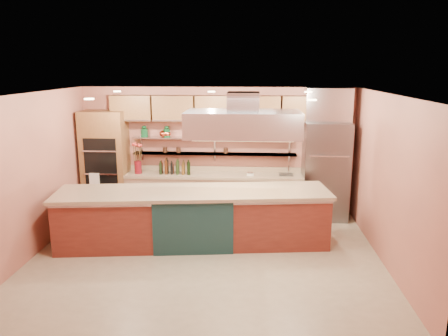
# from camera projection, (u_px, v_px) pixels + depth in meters

# --- Properties ---
(floor) EXTENTS (6.00, 5.00, 0.02)m
(floor) POSITION_uv_depth(u_px,v_px,m) (206.00, 256.00, 7.64)
(floor) COLOR tan
(floor) RESTS_ON ground
(ceiling) EXTENTS (6.00, 5.00, 0.02)m
(ceiling) POSITION_uv_depth(u_px,v_px,m) (205.00, 94.00, 7.00)
(ceiling) COLOR black
(ceiling) RESTS_ON wall_back
(wall_back) EXTENTS (6.00, 0.04, 2.80)m
(wall_back) POSITION_uv_depth(u_px,v_px,m) (217.00, 150.00, 9.75)
(wall_back) COLOR #AD6451
(wall_back) RESTS_ON floor
(wall_front) EXTENTS (6.00, 0.04, 2.80)m
(wall_front) POSITION_uv_depth(u_px,v_px,m) (182.00, 234.00, 4.89)
(wall_front) COLOR #AD6451
(wall_front) RESTS_ON floor
(wall_left) EXTENTS (0.04, 5.00, 2.80)m
(wall_left) POSITION_uv_depth(u_px,v_px,m) (32.00, 176.00, 7.50)
(wall_left) COLOR #AD6451
(wall_left) RESTS_ON floor
(wall_right) EXTENTS (0.04, 5.00, 2.80)m
(wall_right) POSITION_uv_depth(u_px,v_px,m) (388.00, 181.00, 7.13)
(wall_right) COLOR #AD6451
(wall_right) RESTS_ON floor
(oven_stack) EXTENTS (0.95, 0.64, 2.30)m
(oven_stack) POSITION_uv_depth(u_px,v_px,m) (106.00, 163.00, 9.64)
(oven_stack) COLOR brown
(oven_stack) RESTS_ON floor
(refrigerator) EXTENTS (0.95, 0.72, 2.10)m
(refrigerator) POSITION_uv_depth(u_px,v_px,m) (325.00, 171.00, 9.33)
(refrigerator) COLOR slate
(refrigerator) RESTS_ON floor
(back_counter) EXTENTS (3.84, 0.64, 0.93)m
(back_counter) POSITION_uv_depth(u_px,v_px,m) (214.00, 194.00, 9.67)
(back_counter) COLOR tan
(back_counter) RESTS_ON floor
(wall_shelf_lower) EXTENTS (3.60, 0.26, 0.03)m
(wall_shelf_lower) POSITION_uv_depth(u_px,v_px,m) (214.00, 154.00, 9.63)
(wall_shelf_lower) COLOR silver
(wall_shelf_lower) RESTS_ON wall_back
(wall_shelf_upper) EXTENTS (3.60, 0.26, 0.03)m
(wall_shelf_upper) POSITION_uv_depth(u_px,v_px,m) (214.00, 138.00, 9.56)
(wall_shelf_upper) COLOR silver
(wall_shelf_upper) RESTS_ON wall_back
(upper_cabinets) EXTENTS (4.60, 0.36, 0.55)m
(upper_cabinets) POSITION_uv_depth(u_px,v_px,m) (216.00, 109.00, 9.36)
(upper_cabinets) COLOR brown
(upper_cabinets) RESTS_ON wall_back
(range_hood) EXTENTS (2.00, 1.00, 0.45)m
(range_hood) POSITION_uv_depth(u_px,v_px,m) (243.00, 124.00, 7.62)
(range_hood) COLOR silver
(range_hood) RESTS_ON ceiling
(ceiling_downlights) EXTENTS (4.00, 2.80, 0.02)m
(ceiling_downlights) POSITION_uv_depth(u_px,v_px,m) (206.00, 95.00, 7.20)
(ceiling_downlights) COLOR #FFE5A5
(ceiling_downlights) RESTS_ON ceiling
(island) EXTENTS (4.97, 1.62, 1.02)m
(island) POSITION_uv_depth(u_px,v_px,m) (194.00, 217.00, 8.07)
(island) COLOR maroon
(island) RESTS_ON floor
(flower_vase) EXTENTS (0.18, 0.18, 0.28)m
(flower_vase) POSITION_uv_depth(u_px,v_px,m) (138.00, 167.00, 9.59)
(flower_vase) COLOR maroon
(flower_vase) RESTS_ON back_counter
(oil_bottle_cluster) EXTENTS (0.77, 0.33, 0.24)m
(oil_bottle_cluster) POSITION_uv_depth(u_px,v_px,m) (175.00, 169.00, 9.54)
(oil_bottle_cluster) COLOR black
(oil_bottle_cluster) RESTS_ON back_counter
(kitchen_scale) EXTENTS (0.15, 0.11, 0.08)m
(kitchen_scale) POSITION_uv_depth(u_px,v_px,m) (250.00, 173.00, 9.46)
(kitchen_scale) COLOR silver
(kitchen_scale) RESTS_ON back_counter
(bar_faucet) EXTENTS (0.04, 0.04, 0.22)m
(bar_faucet) POSITION_uv_depth(u_px,v_px,m) (288.00, 170.00, 9.49)
(bar_faucet) COLOR white
(bar_faucet) RESTS_ON back_counter
(copper_kettle) EXTENTS (0.24, 0.24, 0.15)m
(copper_kettle) POSITION_uv_depth(u_px,v_px,m) (163.00, 134.00, 9.60)
(copper_kettle) COLOR #DC5432
(copper_kettle) RESTS_ON wall_shelf_upper
(green_canister) EXTENTS (0.17, 0.17, 0.17)m
(green_canister) POSITION_uv_depth(u_px,v_px,m) (204.00, 133.00, 9.55)
(green_canister) COLOR #0D411F
(green_canister) RESTS_ON wall_shelf_upper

